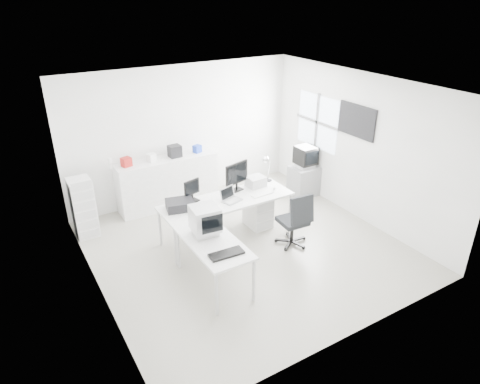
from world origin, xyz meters
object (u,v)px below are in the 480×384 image
lcd_monitor_large (237,177)px  tv_cabinet (304,181)px  crt_tv (306,157)px  lcd_monitor_small (192,191)px  side_desk (214,263)px  main_desk (227,218)px  drawer_pedestal (258,211)px  laptop (232,195)px  laser_printer (256,181)px  inkjet_printer (180,205)px  crt_monitor (205,222)px  office_chair (293,218)px  filing_cabinet (83,208)px  sideboard (168,182)px

lcd_monitor_large → tv_cabinet: (1.96, 0.43, -0.70)m
lcd_monitor_large → crt_tv: size_ratio=1.09×
lcd_monitor_small → side_desk: bearing=-118.3°
main_desk → drawer_pedestal: 0.71m
laptop → laser_printer: size_ratio=1.08×
main_desk → tv_cabinet: 2.41m
inkjet_printer → crt_monitor: size_ratio=1.07×
laptop → office_chair: bearing=-58.5°
laser_printer → tv_cabinet: laser_printer is taller
laser_printer → office_chair: bearing=-87.5°
inkjet_printer → filing_cabinet: filing_cabinet is taller
laptop → tv_cabinet: laptop is taller
side_desk → laptop: (0.90, 1.00, 0.49)m
laser_printer → filing_cabinet: bearing=154.6°
lcd_monitor_large → crt_monitor: 1.63m
lcd_monitor_small → sideboard: lcd_monitor_small is taller
side_desk → lcd_monitor_small: bearing=77.5°
side_desk → laser_printer: laser_printer is taller
inkjet_printer → sideboard: (0.43, 1.64, -0.31)m
drawer_pedestal → laptop: size_ratio=1.68×
laptop → crt_monitor: bearing=-157.4°
drawer_pedestal → crt_monitor: crt_monitor is taller
inkjet_printer → crt_tv: size_ratio=0.90×
lcd_monitor_small → tv_cabinet: (2.86, 0.43, -0.62)m
laser_printer → office_chair: office_chair is taller
lcd_monitor_large → filing_cabinet: (-2.54, 1.16, -0.47)m
lcd_monitor_small → crt_monitor: crt_monitor is taller
drawer_pedestal → tv_cabinet: bearing=21.5°
lcd_monitor_small → filing_cabinet: size_ratio=0.36×
laptop → sideboard: sideboard is taller
laser_printer → crt_tv: (1.56, 0.46, 0.03)m
main_desk → lcd_monitor_small: bearing=155.6°
laptop → crt_tv: size_ratio=0.72×
tv_cabinet → sideboard: bearing=158.8°
side_desk → filing_cabinet: bearing=118.1°
main_desk → lcd_monitor_large: size_ratio=4.38×
crt_monitor → sideboard: crt_monitor is taller
lcd_monitor_small → lcd_monitor_large: bearing=-15.8°
lcd_monitor_small → filing_cabinet: lcd_monitor_small is taller
tv_cabinet → crt_tv: 0.55m
laser_printer → sideboard: size_ratio=0.16×
filing_cabinet → main_desk: bearing=-32.7°
crt_tv → tv_cabinet: bearing=0.0°
tv_cabinet → laser_printer: bearing=-163.5°
main_desk → lcd_monitor_small: (-0.55, 0.25, 0.57)m
side_desk → lcd_monitor_large: lcd_monitor_large is taller
inkjet_printer → laptop: bearing=1.0°
side_desk → lcd_monitor_large: bearing=48.4°
laser_printer → filing_cabinet: filing_cabinet is taller
side_desk → inkjet_printer: 1.28m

